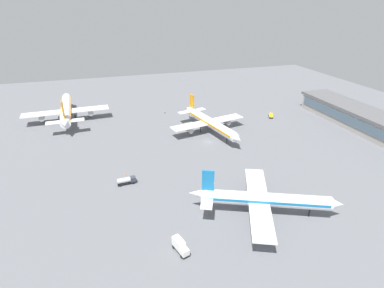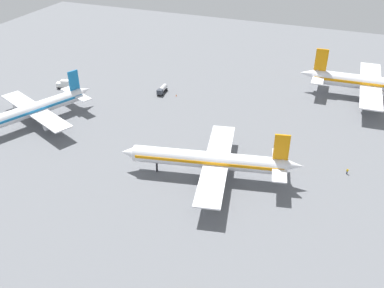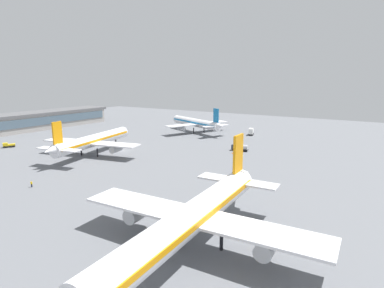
% 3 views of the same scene
% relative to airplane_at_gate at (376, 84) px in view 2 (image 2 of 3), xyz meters
% --- Properties ---
extents(ground, '(288.00, 288.00, 0.00)m').
position_rel_airplane_at_gate_xyz_m(ground, '(-47.87, -61.32, -5.90)').
color(ground, slate).
extents(airplane_at_gate, '(53.32, 42.73, 16.23)m').
position_rel_airplane_at_gate_xyz_m(airplane_at_gate, '(0.00, 0.00, 0.00)').
color(airplane_at_gate, white).
rests_on(airplane_at_gate, ground).
extents(airplane_taxiing, '(34.82, 42.06, 13.53)m').
position_rel_airplane_at_gate_xyz_m(airplane_taxiing, '(-99.90, -59.49, -0.98)').
color(airplane_taxiing, white).
rests_on(airplane_taxiing, ground).
extents(airplane_distant, '(46.74, 38.00, 14.33)m').
position_rel_airplane_at_gate_xyz_m(airplane_distant, '(-37.93, -65.82, -0.69)').
color(airplane_distant, white).
rests_on(airplane_distant, ground).
extents(catering_truck, '(5.91, 3.42, 3.30)m').
position_rel_airplane_at_gate_xyz_m(catering_truck, '(-107.30, -32.23, -4.20)').
color(catering_truck, black).
rests_on(catering_truck, ground).
extents(fuel_truck, '(2.56, 6.42, 2.50)m').
position_rel_airplane_at_gate_xyz_m(fuel_truck, '(-71.77, -22.78, -4.51)').
color(fuel_truck, black).
rests_on(fuel_truck, ground).
extents(ground_crew_worker, '(0.56, 0.47, 1.67)m').
position_rel_airplane_at_gate_xyz_m(ground_crew_worker, '(-4.79, -51.42, -5.05)').
color(ground_crew_worker, '#1E2338').
rests_on(ground_crew_worker, ground).
extents(safety_cone_near_gate, '(0.44, 0.44, 0.60)m').
position_rel_airplane_at_gate_xyz_m(safety_cone_near_gate, '(-65.99, -23.28, -5.60)').
color(safety_cone_near_gate, '#EA590C').
rests_on(safety_cone_near_gate, ground).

